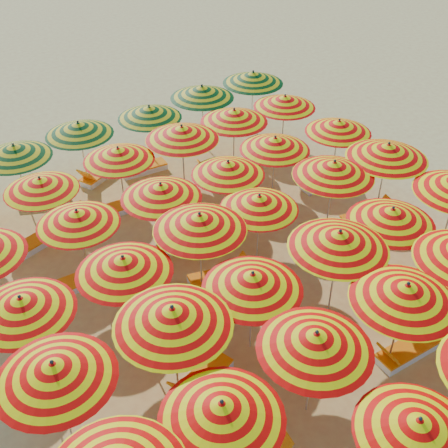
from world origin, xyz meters
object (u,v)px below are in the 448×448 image
at_px(umbrella_26, 161,191).
at_px(umbrella_31, 41,184).
at_px(lounger_5, 406,351).
at_px(umbrella_28, 275,144).
at_px(umbrella_14, 252,281).
at_px(umbrella_23, 388,151).
at_px(umbrella_2, 418,427).
at_px(lounger_7, 201,380).
at_px(lounger_21, 268,153).
at_px(lounger_24, 100,174).
at_px(umbrella_20, 200,222).
at_px(umbrella_25, 78,218).
at_px(umbrella_27, 228,168).
at_px(umbrella_37, 15,151).
at_px(umbrella_12, 54,371).
at_px(lounger_25, 143,168).
at_px(lounger_13, 74,283).
at_px(umbrella_33, 182,133).
at_px(umbrella_7, 222,410).
at_px(lounger_14, 183,244).
at_px(umbrella_16, 392,216).
at_px(umbrella_34, 234,116).
at_px(beachgoer_b, 160,271).
at_px(umbrella_18, 22,305).
at_px(umbrella_35, 285,102).
at_px(beachgoer_a, 178,220).
at_px(lounger_10, 220,277).
at_px(umbrella_39, 149,112).
at_px(lounger_20, 221,172).
at_px(umbrella_13, 173,317).
at_px(umbrella_29, 339,126).
at_px(umbrella_9, 406,293).
at_px(umbrella_19, 124,265).
at_px(lounger_23, 45,198).
at_px(umbrella_22, 334,169).
at_px(lounger_9, 153,317).
at_px(lounger_11, 367,217).
at_px(lounger_12, 17,304).
at_px(lounger_17, 34,243).
at_px(lounger_19, 170,193).
at_px(umbrella_32, 118,154).
at_px(umbrella_8, 316,341).
at_px(umbrella_38, 79,129).
at_px(umbrella_41, 253,78).
at_px(lounger_18, 108,211).
at_px(lounger_15, 324,182).
at_px(umbrella_21, 259,202).

xyz_separation_m(umbrella_26, umbrella_31, (-2.64, 2.49, -0.12)).
bearing_deg(lounger_5, umbrella_28, -99.41).
distance_m(umbrella_14, umbrella_23, 7.26).
relative_size(umbrella_2, lounger_7, 1.41).
xyz_separation_m(lounger_21, lounger_24, (-6.07, 2.28, 0.00)).
distance_m(umbrella_20, umbrella_25, 3.34).
distance_m(umbrella_27, umbrella_37, 6.86).
bearing_deg(umbrella_12, lounger_25, 54.01).
bearing_deg(lounger_13, umbrella_33, 27.72).
xyz_separation_m(umbrella_7, lounger_14, (3.21, 6.75, -2.06)).
distance_m(umbrella_16, umbrella_34, 7.28).
bearing_deg(lounger_5, beachgoer_b, -52.50).
distance_m(umbrella_18, umbrella_35, 12.58).
bearing_deg(beachgoer_a, lounger_7, 43.19).
height_order(umbrella_12, lounger_10, umbrella_12).
xyz_separation_m(umbrella_39, lounger_20, (1.64, -2.13, -2.01)).
height_order(umbrella_13, umbrella_29, umbrella_13).
relative_size(umbrella_9, umbrella_19, 1.16).
bearing_deg(umbrella_16, lounger_23, 124.82).
bearing_deg(umbrella_22, umbrella_23, -7.76).
bearing_deg(umbrella_29, umbrella_31, 166.20).
bearing_deg(lounger_25, lounger_9, 69.64).
relative_size(umbrella_35, lounger_11, 1.48).
height_order(umbrella_19, lounger_24, umbrella_19).
bearing_deg(umbrella_31, lounger_12, -129.11).
height_order(umbrella_26, lounger_20, umbrella_26).
bearing_deg(lounger_25, umbrella_34, 152.50).
distance_m(umbrella_27, lounger_17, 6.41).
relative_size(umbrella_13, umbrella_19, 1.23).
bearing_deg(beachgoer_a, umbrella_9, 82.39).
xyz_separation_m(lounger_19, beachgoer_b, (-2.59, -3.88, 0.50)).
bearing_deg(beachgoer_a, lounger_13, -17.88).
bearing_deg(umbrella_32, umbrella_8, -91.44).
bearing_deg(beachgoer_a, umbrella_38, -99.28).
relative_size(umbrella_41, lounger_21, 1.47).
height_order(umbrella_16, lounger_14, umbrella_16).
bearing_deg(beachgoer_b, lounger_23, 14.57).
bearing_deg(lounger_20, lounger_11, 130.61).
bearing_deg(umbrella_28, umbrella_2, -115.18).
xyz_separation_m(umbrella_20, lounger_18, (-0.60, 4.79, -2.17)).
bearing_deg(lounger_15, lounger_7, -146.84).
bearing_deg(umbrella_25, umbrella_21, -26.06).
relative_size(umbrella_26, lounger_14, 1.59).
bearing_deg(umbrella_9, lounger_12, 134.14).
height_order(umbrella_12, umbrella_34, umbrella_12).
relative_size(umbrella_12, umbrella_32, 0.97).
distance_m(umbrella_19, umbrella_34, 8.45).
distance_m(umbrella_28, lounger_7, 8.39).
relative_size(umbrella_20, beachgoer_a, 2.12).
distance_m(lounger_19, lounger_24, 2.98).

